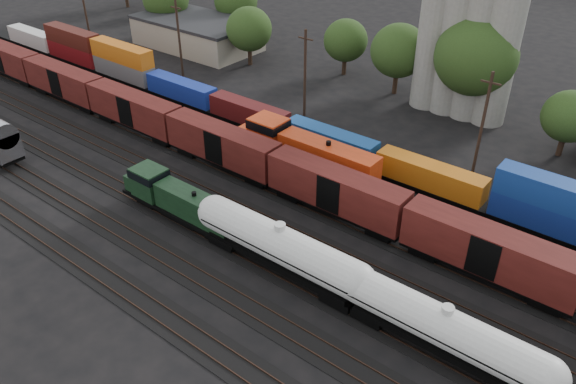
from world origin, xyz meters
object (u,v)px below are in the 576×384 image
Objects in this scene: green_locomotive at (176,199)px; orange_locomotive at (303,151)px; grain_silo at (467,31)px; tank_car_a at (280,246)px.

orange_locomotive reaches higher than green_locomotive.
grain_silo is (6.55, 26.00, 8.45)m from orange_locomotive.
green_locomotive is 15.61m from orange_locomotive.
tank_car_a is at bearing -59.52° from orange_locomotive.
grain_silo reaches higher than orange_locomotive.
orange_locomotive reaches higher than tank_car_a.
tank_car_a is at bearing -86.81° from grain_silo.
orange_locomotive is (-8.83, 15.00, -0.07)m from tank_car_a.
orange_locomotive is 0.68× the size of grain_silo.
grain_silo is at bearing 75.87° from orange_locomotive.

